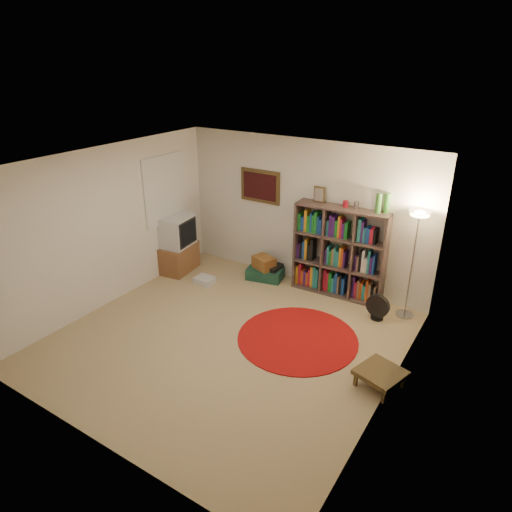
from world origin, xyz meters
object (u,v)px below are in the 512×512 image
at_px(bookshelf, 339,252).
at_px(floor_lamp, 417,230).
at_px(suitcase, 265,273).
at_px(side_table, 380,373).
at_px(floor_fan, 378,307).
at_px(tv_stand, 177,245).

relative_size(bookshelf, floor_lamp, 1.07).
bearing_deg(suitcase, side_table, -45.43).
bearing_deg(suitcase, bookshelf, -2.80).
bearing_deg(floor_fan, bookshelf, 155.37).
xyz_separation_m(tv_stand, suitcase, (1.55, 0.57, -0.41)).
height_order(floor_lamp, tv_stand, floor_lamp).
bearing_deg(bookshelf, floor_fan, -31.57).
relative_size(bookshelf, suitcase, 2.62).
xyz_separation_m(floor_fan, side_table, (0.54, -1.49, -0.01)).
relative_size(floor_fan, side_table, 0.66).
xyz_separation_m(floor_lamp, tv_stand, (-4.05, -0.64, -0.90)).
bearing_deg(side_table, tv_stand, 164.42).
bearing_deg(side_table, suitcase, 147.01).
bearing_deg(tv_stand, floor_fan, -2.61).
relative_size(floor_lamp, tv_stand, 1.60).
bearing_deg(bookshelf, tv_stand, -167.06).
height_order(bookshelf, floor_lamp, bookshelf).
height_order(bookshelf, side_table, bookshelf).
distance_m(bookshelf, suitcase, 1.45).
distance_m(bookshelf, floor_fan, 1.13).
bearing_deg(floor_lamp, bookshelf, 173.33).
height_order(floor_lamp, floor_fan, floor_lamp).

